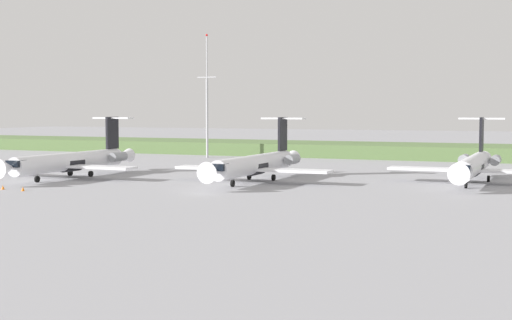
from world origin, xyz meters
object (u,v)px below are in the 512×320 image
at_px(regional_jet_second, 256,163).
at_px(antenna_mast, 207,107).
at_px(safety_cone_mid_marker, 3,187).
at_px(safety_cone_rear_marker, 23,189).
at_px(regional_jet_nearest, 73,161).
at_px(regional_jet_third, 473,164).

bearing_deg(regional_jet_second, antenna_mast, 124.48).
relative_size(safety_cone_mid_marker, safety_cone_rear_marker, 1.00).
height_order(safety_cone_mid_marker, safety_cone_rear_marker, same).
relative_size(antenna_mast, safety_cone_mid_marker, 47.43).
relative_size(regional_jet_second, antenna_mast, 1.19).
bearing_deg(regional_jet_second, regional_jet_nearest, -169.16).
distance_m(regional_jet_nearest, regional_jet_second, 28.18).
height_order(regional_jet_third, safety_cone_mid_marker, regional_jet_third).
height_order(regional_jet_third, antenna_mast, antenna_mast).
xyz_separation_m(regional_jet_second, safety_cone_rear_marker, (-22.07, -22.70, -2.26)).
xyz_separation_m(regional_jet_third, safety_cone_rear_marker, (-50.61, -32.81, -2.26)).
relative_size(regional_jet_third, antenna_mast, 1.19).
relative_size(antenna_mast, safety_cone_rear_marker, 47.43).
distance_m(regional_jet_nearest, antenna_mast, 49.06).
height_order(regional_jet_nearest, regional_jet_third, same).
relative_size(regional_jet_nearest, safety_cone_mid_marker, 56.36).
bearing_deg(safety_cone_rear_marker, antenna_mast, 96.49).
xyz_separation_m(regional_jet_nearest, regional_jet_third, (56.21, 15.42, 0.00)).
height_order(regional_jet_second, regional_jet_third, same).
bearing_deg(safety_cone_mid_marker, regional_jet_third, 30.87).
bearing_deg(regional_jet_second, regional_jet_third, 19.52).
bearing_deg(regional_jet_nearest, antenna_mast, 92.22).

